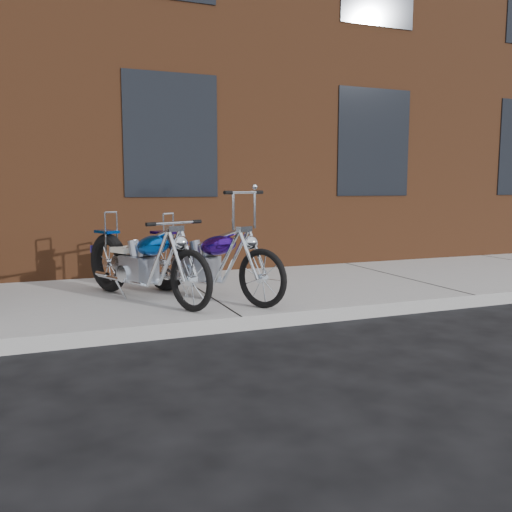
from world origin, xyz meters
name	(u,v)px	position (x,y,z in m)	size (l,w,h in m)	color
ground	(242,331)	(0.00, 0.00, 0.00)	(120.00, 120.00, 0.00)	black
sidewalk	(201,296)	(0.00, 1.50, 0.07)	(22.00, 3.00, 0.15)	#9F9E9E
building_brick	(121,74)	(0.00, 8.00, 4.00)	(22.00, 10.00, 8.00)	brown
chopper_purple	(206,264)	(-0.06, 1.04, 0.55)	(1.18, 2.01, 1.26)	black
chopper_blue	(143,265)	(-0.77, 1.19, 0.56)	(1.05, 2.12, 0.99)	black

